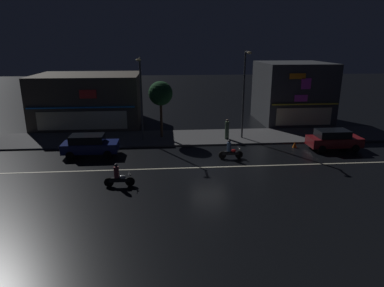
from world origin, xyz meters
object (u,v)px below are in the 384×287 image
(parked_car_near_kerb, at_px, (334,139))
(motorcycle_opposite_lane, at_px, (118,177))
(streetlamp_west, at_px, (141,93))
(streetlamp_mid, at_px, (244,88))
(motorcycle_following, at_px, (230,151))
(parked_car_trailing, at_px, (90,145))
(traffic_cone, at_px, (295,144))
(pedestrian_on_sidewalk, at_px, (227,130))

(parked_car_near_kerb, distance_m, motorcycle_opposite_lane, 18.09)
(motorcycle_opposite_lane, bearing_deg, streetlamp_west, -103.10)
(streetlamp_mid, height_order, motorcycle_following, streetlamp_mid)
(parked_car_trailing, distance_m, motorcycle_following, 11.06)
(traffic_cone, bearing_deg, pedestrian_on_sidewalk, 153.86)
(streetlamp_mid, xyz_separation_m, motorcycle_opposite_lane, (-10.06, -9.76, -4.08))
(motorcycle_opposite_lane, bearing_deg, traffic_cone, -161.16)
(motorcycle_following, height_order, motorcycle_opposite_lane, same)
(motorcycle_opposite_lane, bearing_deg, streetlamp_mid, -143.49)
(motorcycle_following, relative_size, traffic_cone, 3.45)
(streetlamp_mid, xyz_separation_m, parked_car_trailing, (-13.07, -3.45, -3.84))
(pedestrian_on_sidewalk, relative_size, traffic_cone, 3.33)
(parked_car_near_kerb, xyz_separation_m, motorcycle_opposite_lane, (-16.99, -6.22, -0.24))
(streetlamp_west, height_order, streetlamp_mid, streetlamp_mid)
(streetlamp_west, distance_m, motorcycle_opposite_lane, 10.57)
(parked_car_near_kerb, height_order, parked_car_trailing, same)
(streetlamp_mid, height_order, traffic_cone, streetlamp_mid)
(streetlamp_mid, relative_size, pedestrian_on_sidewalk, 4.27)
(parked_car_near_kerb, relative_size, traffic_cone, 7.82)
(streetlamp_mid, distance_m, parked_car_trailing, 14.05)
(motorcycle_following, height_order, traffic_cone, motorcycle_following)
(parked_car_trailing, relative_size, motorcycle_following, 2.26)
(streetlamp_west, xyz_separation_m, motorcycle_opposite_lane, (-0.94, -9.82, -3.80))
(pedestrian_on_sidewalk, distance_m, motorcycle_following, 5.04)
(pedestrian_on_sidewalk, relative_size, parked_car_near_kerb, 0.43)
(pedestrian_on_sidewalk, xyz_separation_m, traffic_cone, (5.38, -2.64, -0.71))
(pedestrian_on_sidewalk, distance_m, parked_car_trailing, 12.04)
(parked_car_trailing, bearing_deg, traffic_cone, -177.85)
(streetlamp_west, distance_m, pedestrian_on_sidewalk, 8.38)
(streetlamp_west, xyz_separation_m, streetlamp_mid, (9.12, -0.06, 0.28))
(motorcycle_opposite_lane, bearing_deg, pedestrian_on_sidewalk, -139.43)
(streetlamp_west, relative_size, streetlamp_mid, 0.93)
(parked_car_near_kerb, xyz_separation_m, motorcycle_following, (-9.07, -1.61, -0.24))
(motorcycle_following, distance_m, traffic_cone, 6.49)
(streetlamp_mid, xyz_separation_m, parked_car_near_kerb, (6.93, -3.53, -3.84))
(parked_car_trailing, bearing_deg, streetlamp_west, -138.42)
(parked_car_near_kerb, relative_size, motorcycle_opposite_lane, 2.26)
(streetlamp_mid, bearing_deg, parked_car_near_kerb, -27.04)
(parked_car_trailing, distance_m, traffic_cone, 16.99)
(pedestrian_on_sidewalk, height_order, parked_car_near_kerb, pedestrian_on_sidewalk)
(streetlamp_mid, height_order, motorcycle_opposite_lane, streetlamp_mid)
(streetlamp_west, height_order, parked_car_near_kerb, streetlamp_west)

